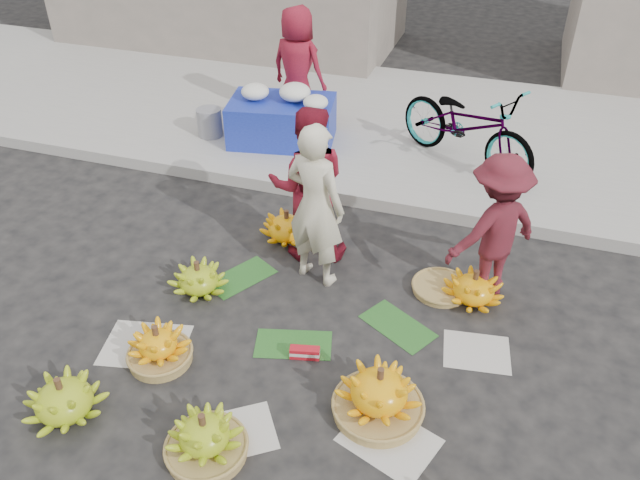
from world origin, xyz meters
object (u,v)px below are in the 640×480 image
(banana_bunch_0, at_px, (159,347))
(bicycle, at_px, (467,125))
(vendor_cream, at_px, (315,206))
(flower_table, at_px, (283,118))
(banana_bunch_4, at_px, (379,394))

(banana_bunch_0, bearing_deg, bicycle, 64.34)
(vendor_cream, relative_size, flower_table, 1.11)
(banana_bunch_0, bearing_deg, flower_table, 95.88)
(banana_bunch_0, distance_m, banana_bunch_4, 1.84)
(flower_table, bearing_deg, vendor_cream, -72.71)
(banana_bunch_0, bearing_deg, banana_bunch_4, 1.30)
(banana_bunch_4, bearing_deg, banana_bunch_0, -178.70)
(bicycle, bearing_deg, flower_table, 124.56)
(banana_bunch_4, height_order, vendor_cream, vendor_cream)
(banana_bunch_0, height_order, vendor_cream, vendor_cream)
(vendor_cream, bearing_deg, banana_bunch_0, 75.07)
(banana_bunch_4, height_order, bicycle, bicycle)
(vendor_cream, distance_m, bicycle, 2.76)
(banana_bunch_4, xyz_separation_m, vendor_cream, (-0.97, 1.42, 0.61))
(banana_bunch_4, relative_size, flower_table, 0.47)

